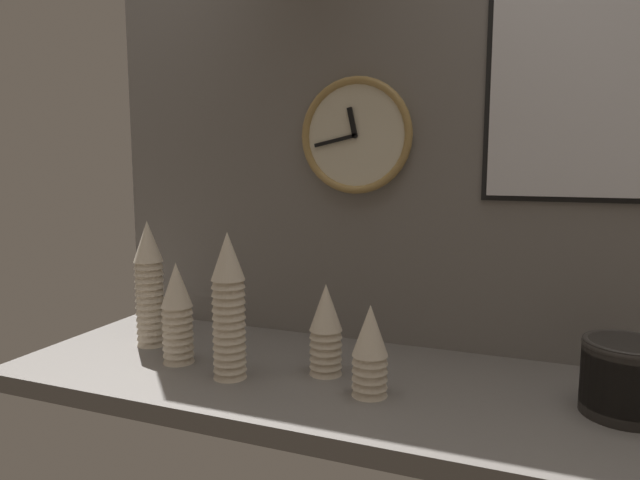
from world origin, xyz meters
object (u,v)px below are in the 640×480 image
object	(u,v)px
cup_stack_center_right	(370,350)
cup_stack_far_left	(149,284)
wall_clock	(356,136)
cup_stack_left	(177,313)
cup_stack_center	(326,329)
menu_board	(580,59)
cup_stack_center_left	(229,306)
bowl_stack_far_right	(626,376)

from	to	relation	value
cup_stack_center_right	cup_stack_far_left	bearing A→B (deg)	170.84
cup_stack_far_left	wall_clock	size ratio (longest dim) A/B	1.10
cup_stack_left	cup_stack_center	size ratio (longest dim) A/B	1.16
cup_stack_center	wall_clock	world-z (taller)	wall_clock
cup_stack_left	wall_clock	bearing A→B (deg)	42.43
cup_stack_center	menu_board	size ratio (longest dim) A/B	0.33
cup_stack_center_left	bowl_stack_far_right	bearing A→B (deg)	8.22
cup_stack_left	bowl_stack_far_right	world-z (taller)	cup_stack_left
cup_stack_far_left	cup_stack_center_right	xyz separation A→B (m)	(0.61, -0.10, -0.07)
bowl_stack_far_right	menu_board	world-z (taller)	menu_board
wall_clock	cup_stack_center_left	bearing A→B (deg)	-116.62
cup_stack_center_left	menu_board	world-z (taller)	menu_board
cup_stack_center_left	wall_clock	distance (m)	0.53
cup_stack_center_left	cup_stack_center	xyz separation A→B (m)	(0.18, 0.10, -0.06)
cup_stack_center	menu_board	distance (m)	0.79
cup_stack_far_left	cup_stack_center_left	distance (m)	0.32
bowl_stack_far_right	cup_stack_far_left	bearing A→B (deg)	179.60
cup_stack_left	bowl_stack_far_right	xyz separation A→B (m)	(0.93, 0.07, -0.04)
cup_stack_center_left	cup_stack_center_right	distance (m)	0.31
cup_stack_center	bowl_stack_far_right	xyz separation A→B (m)	(0.58, 0.02, -0.03)
cup_stack_far_left	cup_stack_center	distance (m)	0.49
cup_stack_far_left	cup_stack_center_right	bearing A→B (deg)	-9.16
bowl_stack_far_right	wall_clock	distance (m)	0.78
cup_stack_center_right	cup_stack_left	bearing A→B (deg)	177.85
cup_stack_center	wall_clock	xyz separation A→B (m)	(-0.01, 0.24, 0.42)
cup_stack_far_left	wall_clock	world-z (taller)	wall_clock
cup_stack_left	wall_clock	world-z (taller)	wall_clock
cup_stack_center_left	cup_stack_center	distance (m)	0.22
cup_stack_center_right	menu_board	world-z (taller)	menu_board
cup_stack_left	wall_clock	distance (m)	0.60
cup_stack_far_left	bowl_stack_far_right	world-z (taller)	cup_stack_far_left
cup_stack_center	cup_stack_center_right	distance (m)	0.14
wall_clock	menu_board	world-z (taller)	menu_board
cup_stack_left	cup_stack_far_left	size ratio (longest dim) A/B	0.74
wall_clock	menu_board	bearing A→B (deg)	1.03
cup_stack_center_right	cup_stack_center	bearing A→B (deg)	148.54
cup_stack_left	wall_clock	size ratio (longest dim) A/B	0.82
cup_stack_center_right	menu_board	size ratio (longest dim) A/B	0.30
cup_stack_center	cup_stack_center_right	size ratio (longest dim) A/B	1.09
cup_stack_center_left	menu_board	xyz separation A→B (m)	(0.67, 0.35, 0.52)
wall_clock	menu_board	size ratio (longest dim) A/B	0.47
bowl_stack_far_right	menu_board	distance (m)	0.66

